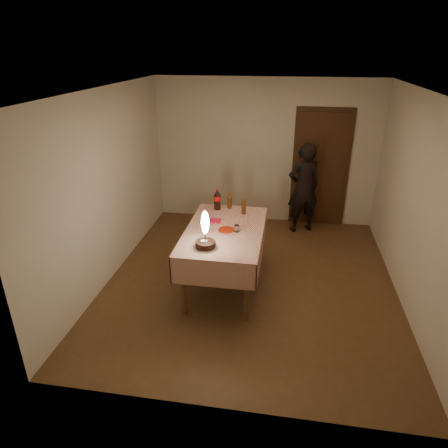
{
  "coord_description": "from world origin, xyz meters",
  "views": [
    {
      "loc": [
        0.42,
        -4.89,
        3.09
      ],
      "look_at": [
        -0.35,
        -0.21,
        0.95
      ],
      "focal_mm": 32.0,
      "sensor_mm": 36.0,
      "label": 1
    }
  ],
  "objects_px": {
    "amber_bottle_left": "(230,201)",
    "photographer": "(303,188)",
    "birthday_cake": "(205,237)",
    "clear_cup": "(237,228)",
    "dining_table": "(225,237)",
    "cola_bottle": "(217,199)",
    "red_cup": "(204,226)",
    "red_plate": "(226,230)",
    "amber_bottle_right": "(244,206)"
  },
  "relations": [
    {
      "from": "photographer",
      "to": "birthday_cake",
      "type": "bearing_deg",
      "value": -115.36
    },
    {
      "from": "red_plate",
      "to": "red_cup",
      "type": "relative_size",
      "value": 2.2
    },
    {
      "from": "cola_bottle",
      "to": "amber_bottle_right",
      "type": "relative_size",
      "value": 1.25
    },
    {
      "from": "clear_cup",
      "to": "cola_bottle",
      "type": "relative_size",
      "value": 0.28
    },
    {
      "from": "red_plate",
      "to": "birthday_cake",
      "type": "bearing_deg",
      "value": -108.03
    },
    {
      "from": "birthday_cake",
      "to": "red_cup",
      "type": "relative_size",
      "value": 4.73
    },
    {
      "from": "birthday_cake",
      "to": "amber_bottle_left",
      "type": "xyz_separation_m",
      "value": [
        0.1,
        1.29,
        -0.02
      ]
    },
    {
      "from": "birthday_cake",
      "to": "clear_cup",
      "type": "relative_size",
      "value": 5.26
    },
    {
      "from": "clear_cup",
      "to": "photographer",
      "type": "relative_size",
      "value": 0.06
    },
    {
      "from": "dining_table",
      "to": "clear_cup",
      "type": "relative_size",
      "value": 19.11
    },
    {
      "from": "birthday_cake",
      "to": "clear_cup",
      "type": "distance_m",
      "value": 0.6
    },
    {
      "from": "red_plate",
      "to": "amber_bottle_left",
      "type": "distance_m",
      "value": 0.77
    },
    {
      "from": "red_cup",
      "to": "amber_bottle_left",
      "type": "xyz_separation_m",
      "value": [
        0.22,
        0.8,
        0.07
      ]
    },
    {
      "from": "dining_table",
      "to": "red_cup",
      "type": "height_order",
      "value": "red_cup"
    },
    {
      "from": "birthday_cake",
      "to": "amber_bottle_left",
      "type": "relative_size",
      "value": 1.86
    },
    {
      "from": "amber_bottle_left",
      "to": "red_cup",
      "type": "bearing_deg",
      "value": -105.49
    },
    {
      "from": "birthday_cake",
      "to": "dining_table",
      "type": "bearing_deg",
      "value": 75.14
    },
    {
      "from": "cola_bottle",
      "to": "amber_bottle_left",
      "type": "distance_m",
      "value": 0.19
    },
    {
      "from": "dining_table",
      "to": "red_cup",
      "type": "relative_size",
      "value": 17.2
    },
    {
      "from": "amber_bottle_left",
      "to": "cola_bottle",
      "type": "bearing_deg",
      "value": -161.94
    },
    {
      "from": "red_cup",
      "to": "clear_cup",
      "type": "bearing_deg",
      "value": 1.81
    },
    {
      "from": "amber_bottle_right",
      "to": "dining_table",
      "type": "bearing_deg",
      "value": -107.84
    },
    {
      "from": "amber_bottle_left",
      "to": "photographer",
      "type": "relative_size",
      "value": 0.16
    },
    {
      "from": "cola_bottle",
      "to": "photographer",
      "type": "distance_m",
      "value": 1.86
    },
    {
      "from": "clear_cup",
      "to": "amber_bottle_right",
      "type": "xyz_separation_m",
      "value": [
        0.02,
        0.61,
        0.07
      ]
    },
    {
      "from": "dining_table",
      "to": "birthday_cake",
      "type": "distance_m",
      "value": 0.62
    },
    {
      "from": "birthday_cake",
      "to": "clear_cup",
      "type": "bearing_deg",
      "value": 58.35
    },
    {
      "from": "dining_table",
      "to": "clear_cup",
      "type": "bearing_deg",
      "value": -13.8
    },
    {
      "from": "birthday_cake",
      "to": "red_cup",
      "type": "bearing_deg",
      "value": 104.14
    },
    {
      "from": "amber_bottle_left",
      "to": "photographer",
      "type": "xyz_separation_m",
      "value": [
        1.11,
        1.27,
        -0.17
      ]
    },
    {
      "from": "red_plate",
      "to": "amber_bottle_right",
      "type": "bearing_deg",
      "value": 75.08
    },
    {
      "from": "red_plate",
      "to": "amber_bottle_right",
      "type": "relative_size",
      "value": 0.86
    },
    {
      "from": "amber_bottle_left",
      "to": "amber_bottle_right",
      "type": "relative_size",
      "value": 1.0
    },
    {
      "from": "cola_bottle",
      "to": "amber_bottle_left",
      "type": "height_order",
      "value": "cola_bottle"
    },
    {
      "from": "red_cup",
      "to": "photographer",
      "type": "relative_size",
      "value": 0.06
    },
    {
      "from": "red_cup",
      "to": "photographer",
      "type": "xyz_separation_m",
      "value": [
        1.33,
        2.06,
        -0.1
      ]
    },
    {
      "from": "clear_cup",
      "to": "amber_bottle_left",
      "type": "relative_size",
      "value": 0.35
    },
    {
      "from": "photographer",
      "to": "clear_cup",
      "type": "bearing_deg",
      "value": -113.69
    },
    {
      "from": "dining_table",
      "to": "birthday_cake",
      "type": "height_order",
      "value": "birthday_cake"
    },
    {
      "from": "amber_bottle_right",
      "to": "clear_cup",
      "type": "bearing_deg",
      "value": -91.72
    },
    {
      "from": "cola_bottle",
      "to": "photographer",
      "type": "bearing_deg",
      "value": 45.75
    },
    {
      "from": "red_plate",
      "to": "cola_bottle",
      "type": "bearing_deg",
      "value": 109.48
    },
    {
      "from": "red_cup",
      "to": "photographer",
      "type": "distance_m",
      "value": 2.46
    },
    {
      "from": "dining_table",
      "to": "cola_bottle",
      "type": "relative_size",
      "value": 5.42
    },
    {
      "from": "amber_bottle_left",
      "to": "amber_bottle_right",
      "type": "distance_m",
      "value": 0.29
    },
    {
      "from": "cola_bottle",
      "to": "amber_bottle_left",
      "type": "xyz_separation_m",
      "value": [
        0.17,
        0.06,
        -0.03
      ]
    },
    {
      "from": "amber_bottle_right",
      "to": "red_cup",
      "type": "bearing_deg",
      "value": -125.78
    },
    {
      "from": "clear_cup",
      "to": "photographer",
      "type": "height_order",
      "value": "photographer"
    },
    {
      "from": "red_plate",
      "to": "clear_cup",
      "type": "relative_size",
      "value": 2.44
    },
    {
      "from": "birthday_cake",
      "to": "amber_bottle_left",
      "type": "distance_m",
      "value": 1.29
    }
  ]
}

